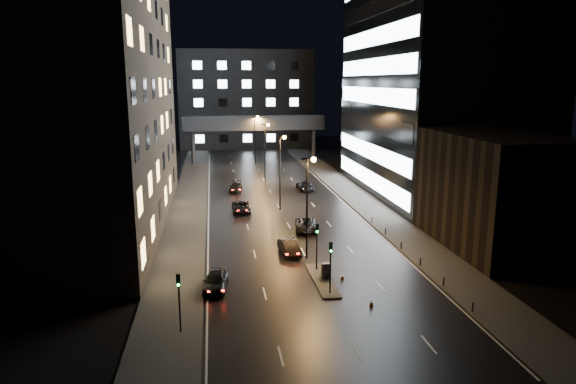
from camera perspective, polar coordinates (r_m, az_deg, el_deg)
name	(u,v)px	position (r m, az deg, el deg)	size (l,w,h in m)	color
ground	(270,191)	(81.93, -1.99, 0.08)	(160.00, 160.00, 0.00)	black
sidewalk_left	(190,200)	(76.64, -10.89, -0.93)	(5.00, 110.00, 0.15)	#383533
sidewalk_right	(355,195)	(79.49, 7.41, -0.34)	(5.00, 110.00, 0.15)	#383533
building_left	(90,56)	(65.10, -21.11, 13.87)	(15.00, 48.00, 40.00)	#2D2319
building_right_low	(494,191)	(57.66, 21.87, 0.10)	(10.00, 18.00, 12.00)	black
building_right_glass	(438,45)	(83.02, 16.31, 15.40)	(20.00, 36.00, 45.00)	black
building_far	(245,99)	(137.97, -4.79, 10.23)	(34.00, 14.00, 25.00)	#333335
skybridge	(254,124)	(110.32, -3.79, 7.58)	(30.00, 3.00, 10.00)	#333335
median_island	(322,280)	(45.94, 3.82, -9.74)	(1.60, 8.00, 0.15)	#383533
traffic_signal_near	(317,239)	(47.22, 3.23, -5.22)	(0.28, 0.34, 4.40)	black
traffic_signal_far	(331,259)	(42.13, 4.75, -7.44)	(0.28, 0.34, 4.40)	black
traffic_signal_corner	(179,294)	(36.61, -12.02, -11.05)	(0.28, 0.34, 4.40)	black
bollard_row	(410,254)	(52.65, 13.44, -6.71)	(0.12, 25.12, 0.90)	black
streetlight_near	(309,194)	(49.64, 2.31, -0.28)	(1.45, 0.50, 10.15)	black
streetlight_mid_a	(281,163)	(69.05, -0.77, 3.28)	(1.45, 0.50, 10.15)	black
streetlight_mid_b	(266,145)	(88.72, -2.50, 5.27)	(1.45, 0.50, 10.15)	black
streetlight_far	(256,133)	(108.52, -3.61, 6.53)	(1.45, 0.50, 10.15)	black
car_away_a	(216,281)	(44.27, -8.05, -9.71)	(1.85, 4.60, 1.57)	black
car_away_b	(289,247)	(52.37, 0.15, -6.16)	(1.51, 4.33, 1.43)	black
car_away_c	(241,207)	(69.09, -5.21, -1.67)	(2.32, 5.04, 1.40)	black
car_away_d	(236,187)	(82.08, -5.83, 0.53)	(1.90, 4.68, 1.36)	black
car_toward_a	(306,224)	(60.72, 1.99, -3.55)	(2.43, 5.26, 1.46)	black
car_toward_b	(305,185)	(82.70, 1.90, 0.74)	(2.14, 5.27, 1.53)	black
utility_cabinet	(326,270)	(46.14, 4.21, -8.65)	(0.77, 0.54, 1.34)	#505052
cone_a	(342,277)	(46.26, 6.05, -9.37)	(0.36, 0.36, 0.52)	orange
cone_b	(371,303)	(41.47, 9.25, -12.09)	(0.36, 0.36, 0.54)	orange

